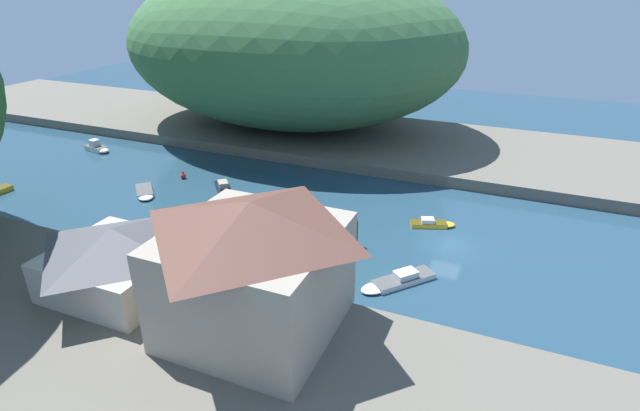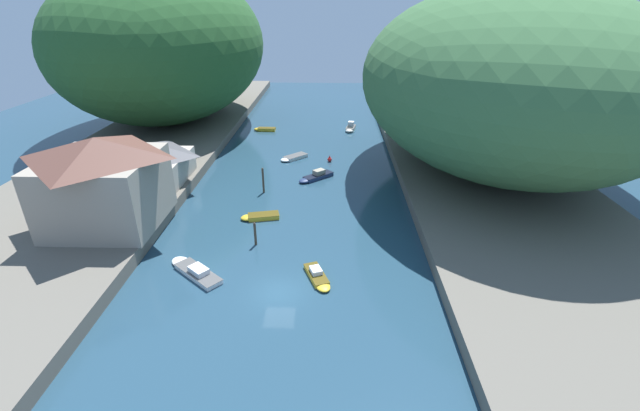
{
  "view_description": "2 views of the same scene",
  "coord_description": "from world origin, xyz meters",
  "views": [
    {
      "loc": [
        -39.08,
        -4.39,
        21.54
      ],
      "look_at": [
        -2.2,
        11.1,
        2.73
      ],
      "focal_mm": 28.0,
      "sensor_mm": 36.0,
      "label": 1
    },
    {
      "loc": [
        4.13,
        -27.5,
        21.08
      ],
      "look_at": [
        2.98,
        11.56,
        2.19
      ],
      "focal_mm": 24.0,
      "sensor_mm": 36.0,
      "label": 2
    }
  ],
  "objects": [
    {
      "name": "boat_red_skiff",
      "position": [
        -7.48,
        2.52,
        0.28
      ],
      "size": [
        5.71,
        5.23,
        0.88
      ],
      "rotation": [
        0.0,
        0.0,
        0.86
      ],
      "color": "white",
      "rests_on": "water_surface"
    },
    {
      "name": "boat_yellow_tender",
      "position": [
        7.37,
        46.98,
        0.45
      ],
      "size": [
        2.12,
        4.12,
        1.5
      ],
      "rotation": [
        0.0,
        0.0,
        2.95
      ],
      "color": "silver",
      "rests_on": "water_surface"
    },
    {
      "name": "boat_near_quay",
      "position": [
        3.09,
        1.89,
        0.25
      ],
      "size": [
        2.6,
        4.29,
        0.78
      ],
      "rotation": [
        0.0,
        0.0,
        3.51
      ],
      "color": "gold",
      "rests_on": "water_surface"
    },
    {
      "name": "waterfront_building",
      "position": [
        -17.33,
        9.02,
        5.73
      ],
      "size": [
        10.4,
        10.33,
        8.61
      ],
      "color": "gray",
      "rests_on": "left_bank"
    },
    {
      "name": "boat_mid_channel",
      "position": [
        -1.58,
        31.57,
        0.23
      ],
      "size": [
        4.21,
        4.2,
        0.48
      ],
      "rotation": [
        0.0,
        0.0,
        2.35
      ],
      "color": "white",
      "rests_on": "water_surface"
    },
    {
      "name": "person_on_quay",
      "position": [
        -15.3,
        20.06,
        2.28
      ],
      "size": [
        0.35,
        0.43,
        1.69
      ],
      "rotation": [
        0.0,
        0.0,
        1.95
      ],
      "color": "#282D3D",
      "rests_on": "left_bank"
    },
    {
      "name": "channel_buoy_near",
      "position": [
        3.81,
        30.62,
        0.37
      ],
      "size": [
        0.63,
        0.63,
        0.94
      ],
      "color": "red",
      "rests_on": "water_surface"
    },
    {
      "name": "mooring_post_nearest",
      "position": [
        -3.0,
        7.34,
        1.2
      ],
      "size": [
        0.24,
        0.24,
        2.38
      ],
      "color": "#4C3D2D",
      "rests_on": "water_surface"
    },
    {
      "name": "hillside_left",
      "position": [
        -24.91,
        49.3,
        14.03
      ],
      "size": [
        33.58,
        47.01,
        25.44
      ],
      "color": "#285628",
      "rests_on": "left_bank"
    },
    {
      "name": "boat_cabin_cruiser",
      "position": [
        2.01,
        23.96,
        0.35
      ],
      "size": [
        4.76,
        4.47,
        1.13
      ],
      "rotation": [
        0.0,
        0.0,
        2.3
      ],
      "color": "navy",
      "rests_on": "water_surface"
    },
    {
      "name": "mooring_post_fourth",
      "position": [
        -4.05,
        19.53,
        1.6
      ],
      "size": [
        0.25,
        0.25,
        3.18
      ],
      "color": "#4C3D2D",
      "rests_on": "water_surface"
    },
    {
      "name": "water_surface",
      "position": [
        0.0,
        30.0,
        0.0
      ],
      "size": [
        130.0,
        130.0,
        0.0
      ],
      "primitive_type": "plane",
      "color": "#234256",
      "rests_on": "ground"
    },
    {
      "name": "boat_small_dinghy",
      "position": [
        -3.55,
        12.68,
        0.24
      ],
      "size": [
        4.25,
        2.23,
        0.5
      ],
      "rotation": [
        0.0,
        0.0,
        1.79
      ],
      "color": "gold",
      "rests_on": "water_surface"
    },
    {
      "name": "right_bank",
      "position": [
        23.81,
        30.0,
        0.65
      ],
      "size": [
        22.0,
        120.0,
        1.3
      ],
      "color": "#666056",
      "rests_on": "ground"
    },
    {
      "name": "boat_navy_launch",
      "position": [
        -7.98,
        46.38,
        0.26
      ],
      "size": [
        3.87,
        1.48,
        0.54
      ],
      "rotation": [
        0.0,
        0.0,
        1.53
      ],
      "color": "gold",
      "rests_on": "water_surface"
    },
    {
      "name": "hillside_right",
      "position": [
        24.91,
        27.04,
        12.22
      ],
      "size": [
        34.19,
        47.87,
        21.83
      ],
      "color": "#3D6B3D",
      "rests_on": "right_bank"
    },
    {
      "name": "left_bank",
      "position": [
        -23.81,
        30.0,
        0.65
      ],
      "size": [
        22.0,
        120.0,
        1.3
      ],
      "color": "#666056",
      "rests_on": "ground"
    },
    {
      "name": "boathouse_shed",
      "position": [
        -17.29,
        20.05,
        3.72
      ],
      "size": [
        8.39,
        8.92,
        4.66
      ],
      "color": "#B2A899",
      "rests_on": "left_bank"
    }
  ]
}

